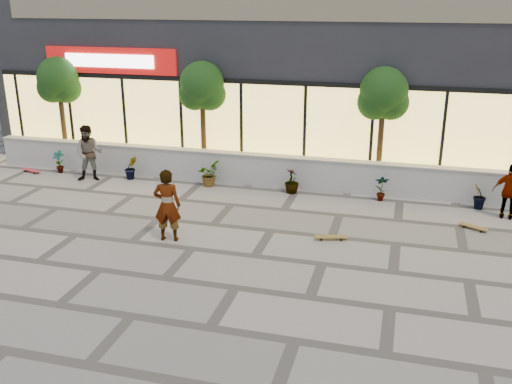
% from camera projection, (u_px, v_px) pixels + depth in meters
% --- Properties ---
extents(ground, '(80.00, 80.00, 0.00)m').
position_uv_depth(ground, '(235.00, 288.00, 12.29)').
color(ground, '#A89E91').
rests_on(ground, ground).
extents(planter_wall, '(22.00, 0.42, 1.04)m').
position_uv_depth(planter_wall, '(298.00, 172.00, 18.51)').
color(planter_wall, beige).
rests_on(planter_wall, ground).
extents(retail_building, '(24.00, 9.17, 8.50)m').
position_uv_depth(retail_building, '(328.00, 42.00, 22.30)').
color(retail_building, '#252429').
rests_on(retail_building, ground).
extents(shrub_a, '(0.43, 0.29, 0.81)m').
position_uv_depth(shrub_a, '(59.00, 162.00, 20.14)').
color(shrub_a, '#193E13').
rests_on(shrub_a, ground).
extents(shrub_b, '(0.57, 0.57, 0.81)m').
position_uv_depth(shrub_b, '(131.00, 168.00, 19.45)').
color(shrub_b, '#193E13').
rests_on(shrub_b, ground).
extents(shrub_c, '(0.68, 0.77, 0.81)m').
position_uv_depth(shrub_c, '(208.00, 174.00, 18.76)').
color(shrub_c, '#193E13').
rests_on(shrub_c, ground).
extents(shrub_d, '(0.64, 0.64, 0.81)m').
position_uv_depth(shrub_d, '(292.00, 181.00, 18.07)').
color(shrub_d, '#193E13').
rests_on(shrub_d, ground).
extents(shrub_e, '(0.46, 0.35, 0.81)m').
position_uv_depth(shrub_e, '(382.00, 188.00, 17.38)').
color(shrub_e, '#193E13').
rests_on(shrub_e, ground).
extents(shrub_f, '(0.55, 0.57, 0.81)m').
position_uv_depth(shrub_f, '(479.00, 196.00, 16.69)').
color(shrub_f, '#193E13').
rests_on(shrub_f, ground).
extents(tree_west, '(1.60, 1.50, 3.92)m').
position_uv_depth(tree_west, '(59.00, 83.00, 20.56)').
color(tree_west, '#452E18').
rests_on(tree_west, ground).
extents(tree_midwest, '(1.60, 1.50, 3.92)m').
position_uv_depth(tree_midwest, '(202.00, 89.00, 19.20)').
color(tree_midwest, '#452E18').
rests_on(tree_midwest, ground).
extents(tree_mideast, '(1.60, 1.50, 3.92)m').
position_uv_depth(tree_mideast, '(383.00, 97.00, 17.73)').
color(tree_mideast, '#452E18').
rests_on(tree_mideast, ground).
extents(skater_center, '(0.76, 0.57, 1.89)m').
position_uv_depth(skater_center, '(167.00, 205.00, 14.40)').
color(skater_center, silver).
rests_on(skater_center, ground).
extents(skater_left, '(1.11, 0.98, 1.91)m').
position_uv_depth(skater_left, '(89.00, 153.00, 19.11)').
color(skater_left, '#958160').
rests_on(skater_left, ground).
extents(skater_right_near, '(1.00, 0.57, 1.60)m').
position_uv_depth(skater_right_near, '(510.00, 192.00, 15.85)').
color(skater_right_near, white).
rests_on(skater_right_near, ground).
extents(skateboard_center, '(0.86, 0.41, 0.10)m').
position_uv_depth(skateboard_center, '(331.00, 237.00, 14.67)').
color(skateboard_center, brown).
rests_on(skateboard_center, ground).
extents(skateboard_left, '(0.82, 0.41, 0.10)m').
position_uv_depth(skateboard_left, '(31.00, 170.00, 20.26)').
color(skateboard_left, red).
rests_on(skateboard_left, ground).
extents(skateboard_right_near, '(0.77, 0.54, 0.09)m').
position_uv_depth(skateboard_right_near, '(473.00, 227.00, 15.33)').
color(skateboard_right_near, brown).
rests_on(skateboard_right_near, ground).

